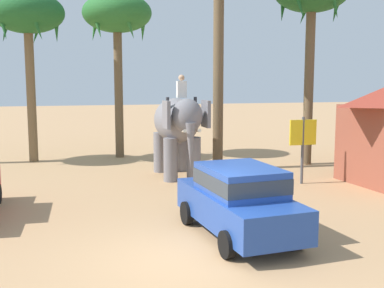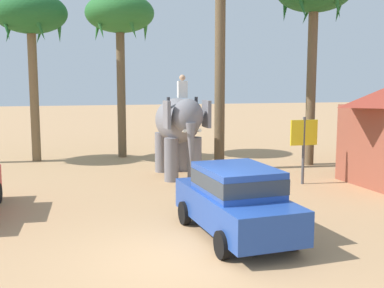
% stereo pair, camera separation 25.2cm
% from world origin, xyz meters
% --- Properties ---
extents(ground_plane, '(120.00, 120.00, 0.00)m').
position_xyz_m(ground_plane, '(0.00, 0.00, 0.00)').
color(ground_plane, tan).
extents(car_sedan_foreground, '(2.18, 4.25, 1.70)m').
position_xyz_m(car_sedan_foreground, '(1.65, 1.13, 0.93)').
color(car_sedan_foreground, '#23479E').
rests_on(car_sedan_foreground, ground).
extents(elephant_with_mahout, '(1.68, 3.89, 3.88)m').
position_xyz_m(elephant_with_mahout, '(1.75, 8.33, 1.99)').
color(elephant_with_mahout, slate).
rests_on(elephant_with_mahout, ground).
extents(palm_tree_near_hut, '(3.20, 3.20, 7.65)m').
position_xyz_m(palm_tree_near_hut, '(0.08, 13.64, 6.55)').
color(palm_tree_near_hut, brown).
rests_on(palm_tree_near_hut, ground).
extents(palm_tree_left_of_road, '(3.20, 3.20, 7.50)m').
position_xyz_m(palm_tree_left_of_road, '(-3.85, 13.36, 6.41)').
color(palm_tree_left_of_road, brown).
rests_on(palm_tree_left_of_road, ground).
extents(signboard_yellow, '(1.00, 0.10, 2.40)m').
position_xyz_m(signboard_yellow, '(5.82, 6.10, 1.69)').
color(signboard_yellow, '#4C4C51').
rests_on(signboard_yellow, ground).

